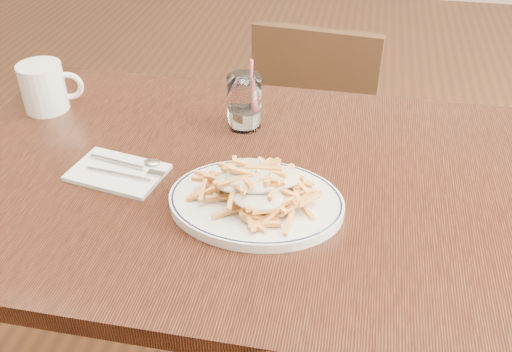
% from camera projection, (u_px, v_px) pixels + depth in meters
% --- Properties ---
extents(table, '(1.20, 0.80, 0.75)m').
position_uv_depth(table, '(232.00, 205.00, 1.18)').
color(table, black).
rests_on(table, ground).
extents(chair_far, '(0.41, 0.41, 0.81)m').
position_uv_depth(chair_far, '(316.00, 122.00, 1.87)').
color(chair_far, black).
rests_on(chair_far, ground).
extents(fries_plate, '(0.38, 0.35, 0.02)m').
position_uv_depth(fries_plate, '(256.00, 202.00, 1.05)').
color(fries_plate, white).
rests_on(fries_plate, table).
extents(loaded_fries, '(0.26, 0.24, 0.06)m').
position_uv_depth(loaded_fries, '(256.00, 183.00, 1.02)').
color(loaded_fries, gold).
rests_on(loaded_fries, fries_plate).
extents(napkin, '(0.20, 0.15, 0.01)m').
position_uv_depth(napkin, '(118.00, 173.00, 1.13)').
color(napkin, silver).
rests_on(napkin, table).
extents(cutlery, '(0.18, 0.08, 0.01)m').
position_uv_depth(cutlery, '(118.00, 168.00, 1.13)').
color(cutlery, silver).
rests_on(cutlery, napkin).
extents(water_glass, '(0.08, 0.08, 0.17)m').
position_uv_depth(water_glass, '(244.00, 105.00, 1.26)').
color(water_glass, white).
rests_on(water_glass, table).
extents(coffee_mug, '(0.14, 0.10, 0.11)m').
position_uv_depth(coffee_mug, '(45.00, 87.00, 1.32)').
color(coffee_mug, white).
rests_on(coffee_mug, table).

